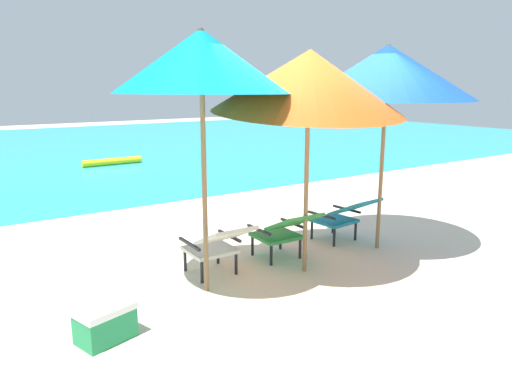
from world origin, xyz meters
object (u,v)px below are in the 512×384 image
Objects in this scene: cooler_box at (105,322)px; lounge_chair_center at (284,230)px; lounge_chair_left at (217,244)px; lounge_chair_right at (344,214)px; beach_umbrella_left at (201,62)px; beach_umbrella_right at (387,73)px; beach_umbrella_center at (309,81)px; swim_buoy at (112,161)px.

lounge_chair_center is at bearing 15.46° from cooler_box.
lounge_chair_right is (2.04, 0.12, 0.00)m from lounge_chair_left.
beach_umbrella_left is 1.02× the size of beach_umbrella_right.
beach_umbrella_center reaches higher than lounge_chair_right.
lounge_chair_left is at bearing 41.75° from beach_umbrella_left.
beach_umbrella_left is at bearing -138.25° from lounge_chair_left.
lounge_chair_center is 2.30m from beach_umbrella_left.
beach_umbrella_center is 4.78× the size of cooler_box.
beach_umbrella_right is at bearing 5.64° from cooler_box.
beach_umbrella_right is (0.84, -8.71, 2.18)m from swim_buoy.
swim_buoy is at bearing 86.65° from lounge_chair_center.
beach_umbrella_left reaches higher than cooler_box.
lounge_chair_center is (0.94, 0.00, 0.00)m from lounge_chair_left.
cooler_box is (-1.46, -0.66, -0.24)m from lounge_chair_left.
cooler_box is (-1.19, -0.42, -2.19)m from beach_umbrella_left.
lounge_chair_right is at bearing 6.00° from lounge_chair_center.
swim_buoy is 0.62× the size of beach_umbrella_center.
beach_umbrella_center is at bearing -93.20° from swim_buoy.
swim_buoy is 0.60× the size of beach_umbrella_left.
beach_umbrella_center is 1.34m from beach_umbrella_right.
swim_buoy is at bearing 72.33° from cooler_box.
cooler_box is (-3.50, -0.78, -0.24)m from lounge_chair_right.
beach_umbrella_right reaches higher than lounge_chair_center.
lounge_chair_center is 0.96× the size of lounge_chair_right.
beach_umbrella_right reaches higher than cooler_box.
lounge_chair_right is at bearing 12.55° from cooler_box.
lounge_chair_right is 3.60m from cooler_box.
lounge_chair_left is at bearing 157.39° from beach_umbrella_center.
swim_buoy is 9.02m from beach_umbrella_right.
cooler_box is at bearing -164.54° from lounge_chair_center.
lounge_chair_left is 1.62× the size of cooler_box.
beach_umbrella_left is 1.23m from beach_umbrella_center.
lounge_chair_right is at bearing -85.80° from swim_buoy.
lounge_chair_right is 1.70× the size of cooler_box.
cooler_box is (-2.89, -9.08, 0.06)m from swim_buoy.
beach_umbrella_right is (1.34, 0.10, 0.11)m from beach_umbrella_center.
cooler_box is at bearing -173.61° from beach_umbrella_center.
beach_umbrella_left is (-1.70, -8.66, 2.25)m from swim_buoy.
beach_umbrella_right is 4.84× the size of cooler_box.
beach_umbrella_right is at bearing -12.44° from lounge_chair_center.
beach_umbrella_center reaches higher than cooler_box.
beach_umbrella_center is (0.00, -0.39, 1.76)m from lounge_chair_center.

